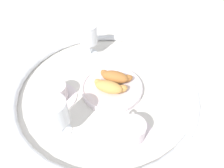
{
  "coord_description": "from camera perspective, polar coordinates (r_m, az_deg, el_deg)",
  "views": [
    {
      "loc": [
        0.17,
        -0.48,
        0.56
      ],
      "look_at": [
        0.02,
        0.01,
        0.03
      ],
      "focal_mm": 32.29,
      "sensor_mm": 36.0,
      "label": 1
    }
  ],
  "objects": [
    {
      "name": "ground_plane",
      "position": [
        0.75,
        -1.84,
        -1.5
      ],
      "size": [
        2.2,
        2.2,
        0.0
      ],
      "primitive_type": "plane",
      "color": "silver"
    },
    {
      "name": "table_chrome_rim",
      "position": [
        0.74,
        -1.87,
        -0.88
      ],
      "size": [
        0.67,
        0.67,
        0.02
      ],
      "primitive_type": "torus",
      "color": "silver",
      "rests_on": "ground_plane"
    },
    {
      "name": "pastry_plate",
      "position": [
        0.74,
        0.0,
        -1.02
      ],
      "size": [
        0.23,
        0.23,
        0.02
      ],
      "color": "silver",
      "rests_on": "ground_plane"
    },
    {
      "name": "croissant_large",
      "position": [
        0.71,
        -0.8,
        -0.76
      ],
      "size": [
        0.14,
        0.06,
        0.04
      ],
      "color": "#D6994C",
      "rests_on": "pastry_plate"
    },
    {
      "name": "croissant_small",
      "position": [
        0.74,
        0.91,
        2.09
      ],
      "size": [
        0.14,
        0.06,
        0.04
      ],
      "color": "#AD6B33",
      "rests_on": "pastry_plate"
    },
    {
      "name": "coffee_cup_near",
      "position": [
        0.62,
        5.82,
        -13.02
      ],
      "size": [
        0.14,
        0.14,
        0.06
      ],
      "color": "silver",
      "rests_on": "ground_plane"
    },
    {
      "name": "coffee_cup_far",
      "position": [
        0.73,
        -15.45,
        -2.37
      ],
      "size": [
        0.14,
        0.14,
        0.06
      ],
      "color": "silver",
      "rests_on": "ground_plane"
    },
    {
      "name": "juice_glass_left",
      "position": [
        0.59,
        -15.8,
        -8.12
      ],
      "size": [
        0.08,
        0.08,
        0.14
      ],
      "color": "white",
      "rests_on": "ground_plane"
    },
    {
      "name": "juice_glass_right",
      "position": [
        0.86,
        -6.73,
        13.45
      ],
      "size": [
        0.08,
        0.08,
        0.14
      ],
      "color": "white",
      "rests_on": "ground_plane"
    },
    {
      "name": "sugar_packet",
      "position": [
        0.73,
        14.99,
        -4.71
      ],
      "size": [
        0.06,
        0.06,
        0.01
      ],
      "primitive_type": "cube",
      "rotation": [
        0.0,
        0.0,
        0.73
      ],
      "color": "white",
      "rests_on": "ground_plane"
    }
  ]
}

